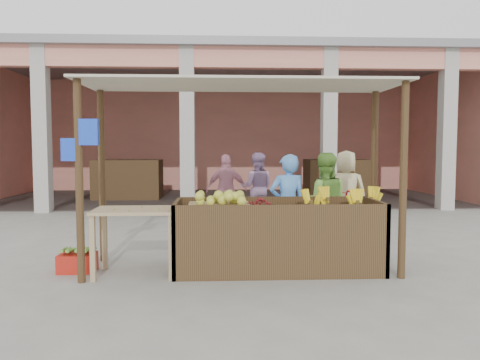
{
  "coord_description": "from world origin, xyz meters",
  "views": [
    {
      "loc": [
        -0.25,
        -5.89,
        1.58
      ],
      "look_at": [
        0.08,
        1.2,
        1.08
      ],
      "focal_mm": 35.0,
      "sensor_mm": 36.0,
      "label": 1
    }
  ],
  "objects": [
    {
      "name": "ground",
      "position": [
        0.0,
        0.0,
        0.0
      ],
      "size": [
        60.0,
        60.0,
        0.0
      ],
      "primitive_type": "plane",
      "color": "gray",
      "rests_on": "ground"
    },
    {
      "name": "market_building",
      "position": [
        0.05,
        8.93,
        2.7
      ],
      "size": [
        14.4,
        6.4,
        4.2
      ],
      "color": "#EE8B7C",
      "rests_on": "ground"
    },
    {
      "name": "fruit_stall",
      "position": [
        0.5,
        0.0,
        0.4
      ],
      "size": [
        2.6,
        0.95,
        0.8
      ],
      "primitive_type": "cube",
      "color": "#4C381E",
      "rests_on": "ground"
    },
    {
      "name": "stall_awning",
      "position": [
        -0.01,
        0.06,
        1.98
      ],
      "size": [
        4.09,
        1.35,
        2.39
      ],
      "color": "#4C381E",
      "rests_on": "ground"
    },
    {
      "name": "banana_heap",
      "position": [
        1.31,
        0.04,
        0.89
      ],
      "size": [
        1.0,
        0.55,
        0.18
      ],
      "primitive_type": null,
      "color": "yellow",
      "rests_on": "fruit_stall"
    },
    {
      "name": "melon_tray",
      "position": [
        -0.24,
        -0.02,
        0.9
      ],
      "size": [
        0.77,
        0.67,
        0.2
      ],
      "color": "#93784C",
      "rests_on": "fruit_stall"
    },
    {
      "name": "berry_heap",
      "position": [
        0.28,
        0.03,
        0.87
      ],
      "size": [
        0.44,
        0.36,
        0.14
      ],
      "primitive_type": "ellipsoid",
      "color": "maroon",
      "rests_on": "fruit_stall"
    },
    {
      "name": "side_table",
      "position": [
        -1.27,
        -0.13,
        0.68
      ],
      "size": [
        1.02,
        0.69,
        0.82
      ],
      "rotation": [
        0.0,
        0.0,
        0.01
      ],
      "color": "tan",
      "rests_on": "ground"
    },
    {
      "name": "papaya_pile",
      "position": [
        -1.27,
        -0.13,
        0.92
      ],
      "size": [
        0.69,
        0.39,
        0.2
      ],
      "primitive_type": null,
      "color": "#488F2E",
      "rests_on": "side_table"
    },
    {
      "name": "red_crate",
      "position": [
        -2.04,
        0.03,
        0.12
      ],
      "size": [
        0.45,
        0.33,
        0.23
      ],
      "primitive_type": "cube",
      "rotation": [
        0.0,
        0.0,
        0.01
      ],
      "color": "#B51E13",
      "rests_on": "ground"
    },
    {
      "name": "plantain_bundle",
      "position": [
        -2.04,
        0.03,
        0.27
      ],
      "size": [
        0.36,
        0.25,
        0.07
      ],
      "primitive_type": null,
      "color": "#639837",
      "rests_on": "red_crate"
    },
    {
      "name": "produce_sacks",
      "position": [
        2.78,
        5.39,
        0.3
      ],
      "size": [
        0.79,
        0.49,
        0.6
      ],
      "color": "maroon",
      "rests_on": "ground"
    },
    {
      "name": "vendor_blue",
      "position": [
        0.75,
        0.75,
        0.79
      ],
      "size": [
        0.65,
        0.51,
        1.58
      ],
      "primitive_type": "imported",
      "rotation": [
        0.0,
        0.0,
        3.28
      ],
      "color": "#5597EA",
      "rests_on": "ground"
    },
    {
      "name": "vendor_green",
      "position": [
        1.32,
        0.96,
        0.79
      ],
      "size": [
        0.81,
        0.53,
        1.58
      ],
      "primitive_type": "imported",
      "rotation": [
        0.0,
        0.0,
        3.01
      ],
      "color": "#73B040",
      "rests_on": "ground"
    },
    {
      "name": "motorcycle",
      "position": [
        1.48,
        1.94,
        0.45
      ],
      "size": [
        0.87,
        1.79,
        0.9
      ],
      "primitive_type": "imported",
      "rotation": [
        0.0,
        0.0,
        1.74
      ],
      "color": "maroon",
      "rests_on": "ground"
    },
    {
      "name": "shopper_b",
      "position": [
        -0.08,
        3.59,
        0.76
      ],
      "size": [
        0.92,
        0.53,
        1.53
      ],
      "primitive_type": "imported",
      "rotation": [
        0.0,
        0.0,
        3.2
      ],
      "color": "#C17A8B",
      "rests_on": "ground"
    },
    {
      "name": "shopper_c",
      "position": [
        2.08,
        2.5,
        0.84
      ],
      "size": [
        0.94,
        0.76,
        1.68
      ],
      "primitive_type": "imported",
      "rotation": [
        0.0,
        0.0,
        2.81
      ],
      "color": "tan",
      "rests_on": "ground"
    },
    {
      "name": "shopper_f",
      "position": [
        0.56,
        3.87,
        0.8
      ],
      "size": [
        0.84,
        0.57,
        1.6
      ],
      "primitive_type": "imported",
      "rotation": [
        0.0,
        0.0,
        2.98
      ],
      "color": "#98769F",
      "rests_on": "ground"
    }
  ]
}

